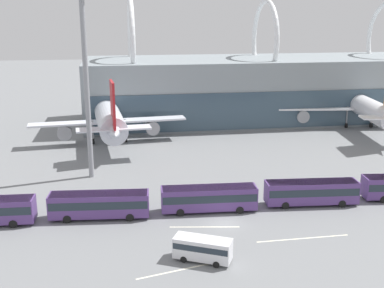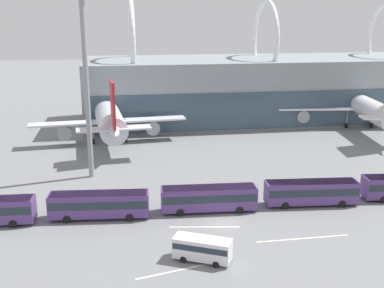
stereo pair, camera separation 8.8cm
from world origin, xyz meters
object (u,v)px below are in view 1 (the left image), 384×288
(shuttle_bus_1, at_px, (99,204))
(floodlight_mast, at_px, (86,75))
(service_van_foreground, at_px, (203,248))
(airliner_at_gate_near, at_px, (108,117))
(shuttle_bus_2, at_px, (209,197))
(airliner_at_gate_far, at_px, (360,104))
(shuttle_bus_3, at_px, (311,191))

(shuttle_bus_1, distance_m, floodlight_mast, 21.48)
(shuttle_bus_1, xyz_separation_m, service_van_foreground, (10.84, -12.63, -0.46))
(airliner_at_gate_near, height_order, floodlight_mast, floodlight_mast)
(shuttle_bus_1, relative_size, shuttle_bus_2, 1.00)
(shuttle_bus_1, bearing_deg, floodlight_mast, 101.10)
(airliner_at_gate_far, xyz_separation_m, shuttle_bus_2, (-42.05, -41.08, -3.29))
(shuttle_bus_2, bearing_deg, shuttle_bus_1, -176.87)
(airliner_at_gate_near, xyz_separation_m, floodlight_mast, (-2.59, -20.90, 10.74))
(airliner_at_gate_near, distance_m, floodlight_mast, 23.64)
(airliner_at_gate_near, relative_size, shuttle_bus_1, 2.76)
(shuttle_bus_1, relative_size, service_van_foreground, 1.99)
(floodlight_mast, bearing_deg, airliner_at_gate_near, 82.94)
(shuttle_bus_3, bearing_deg, airliner_at_gate_far, 60.11)
(shuttle_bus_1, bearing_deg, shuttle_bus_2, 5.06)
(shuttle_bus_3, xyz_separation_m, service_van_foreground, (-17.04, -12.61, -0.46))
(service_van_foreground, xyz_separation_m, floodlight_mast, (-12.54, 28.87, 14.43))
(airliner_at_gate_far, relative_size, shuttle_bus_2, 3.74)
(service_van_foreground, bearing_deg, floodlight_mast, -40.14)
(shuttle_bus_2, xyz_separation_m, service_van_foreground, (-3.10, -12.62, -0.46))
(shuttle_bus_2, distance_m, service_van_foreground, 13.00)
(shuttle_bus_2, distance_m, shuttle_bus_3, 13.94)
(shuttle_bus_1, bearing_deg, shuttle_bus_3, 5.07)
(airliner_at_gate_near, height_order, shuttle_bus_1, airliner_at_gate_near)
(airliner_at_gate_far, xyz_separation_m, floodlight_mast, (-57.69, -24.82, 10.67))
(airliner_at_gate_far, height_order, floodlight_mast, floodlight_mast)
(shuttle_bus_1, height_order, floodlight_mast, floodlight_mast)
(airliner_at_gate_far, distance_m, shuttle_bus_3, 49.89)
(airliner_at_gate_near, relative_size, service_van_foreground, 5.48)
(airliner_at_gate_far, relative_size, floodlight_mast, 1.68)
(airliner_at_gate_near, height_order, shuttle_bus_3, airliner_at_gate_near)
(airliner_at_gate_near, bearing_deg, shuttle_bus_3, -148.89)
(floodlight_mast, bearing_deg, shuttle_bus_1, -84.02)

